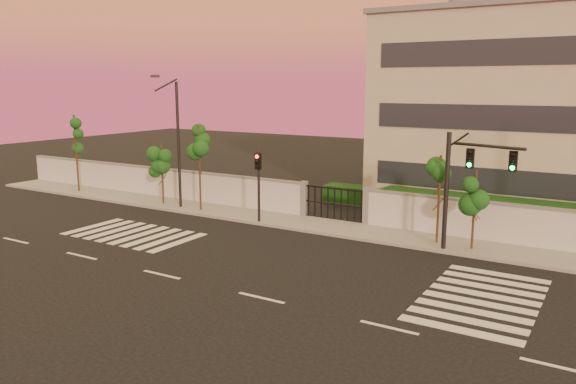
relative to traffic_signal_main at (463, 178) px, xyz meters
name	(u,v)px	position (x,y,z in m)	size (l,w,h in m)	color
ground	(261,298)	(-4.79, -9.38, -3.58)	(120.00, 120.00, 0.00)	black
sidewalk	(372,233)	(-4.79, 1.12, -3.50)	(60.00, 3.00, 0.15)	gray
perimeter_wall	(385,210)	(-4.69, 2.62, -2.51)	(60.00, 0.36, 2.20)	silver
hedge_row	(420,207)	(-3.62, 5.36, -2.76)	(41.00, 4.25, 1.80)	#123911
road_markings	(279,264)	(-6.37, -5.63, -3.57)	(57.00, 7.62, 0.02)	silver
street_tree_a	(76,136)	(-27.65, 0.82, 0.59)	(1.58, 1.26, 5.68)	#382314
street_tree_b	(162,160)	(-19.30, 0.79, -0.59)	(1.49, 1.19, 4.05)	#382314
street_tree_c	(200,148)	(-15.97, 0.58, 0.39)	(1.48, 1.18, 5.40)	#382314
street_tree_d	(440,179)	(-1.27, 0.89, -0.29)	(1.43, 1.14, 4.47)	#382314
street_tree_e	(476,192)	(0.46, 0.71, -0.70)	(1.39, 1.11, 3.91)	#382314
traffic_signal_main	(463,178)	(0.00, 0.00, 0.00)	(3.52, 1.21, 5.66)	black
traffic_signal_secondary	(258,178)	(-11.20, -0.09, -0.95)	(0.32, 0.33, 4.14)	black
streetlight_west	(176,138)	(-17.68, 0.44, 0.93)	(0.50, 2.01, 8.34)	black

